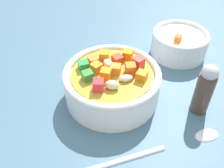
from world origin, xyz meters
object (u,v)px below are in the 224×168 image
object	(u,v)px
spoon	(159,148)
side_bowl_small	(179,43)
soup_bowl_main	(112,83)
pepper_shaker	(204,89)

from	to	relation	value
spoon	side_bowl_small	distance (cm)	25.14
soup_bowl_main	side_bowl_small	world-z (taller)	soup_bowl_main
spoon	pepper_shaker	world-z (taller)	pepper_shaker
soup_bowl_main	pepper_shaker	xyz separation A→B (cm)	(-7.82, -12.40, 1.44)
soup_bowl_main	spoon	distance (cm)	13.11
soup_bowl_main	side_bowl_small	xyz separation A→B (cm)	(7.49, -17.58, -0.54)
soup_bowl_main	side_bowl_small	bearing A→B (deg)	-66.93
side_bowl_small	pepper_shaker	distance (cm)	16.27
soup_bowl_main	spoon	size ratio (longest dim) A/B	0.70
pepper_shaker	soup_bowl_main	bearing A→B (deg)	57.79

